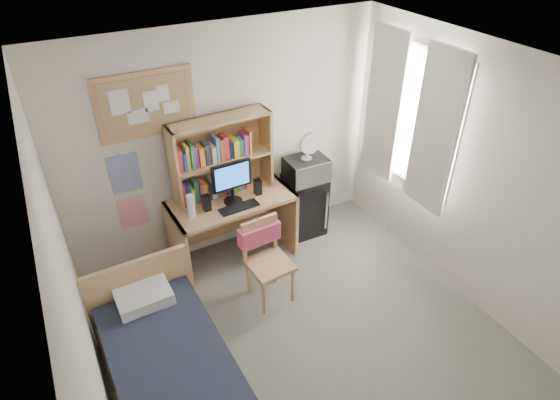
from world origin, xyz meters
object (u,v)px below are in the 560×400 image
bulletin_board (146,104)px  speaker_right (258,187)px  monitor (232,183)px  mini_fridge (304,205)px  desk (233,230)px  speaker_left (207,203)px  desk_chair (270,264)px  bed (176,382)px  desk_fan (307,147)px  microwave (306,169)px

bulletin_board → speaker_right: (0.96, -0.39, -1.00)m
monitor → mini_fridge: bearing=6.5°
desk → speaker_left: bearing=-168.7°
desk_chair → speaker_right: 0.87m
bed → desk_fan: (2.14, 1.54, 0.93)m
desk → bulletin_board: bearing=150.4°
bulletin_board → mini_fridge: (1.65, -0.24, -1.54)m
desk_chair → bulletin_board: bearing=120.3°
mini_fridge → speaker_right: 0.89m
bed → bulletin_board: bearing=73.2°
desk → bed: desk is taller
desk_chair → mini_fridge: bearing=39.0°
bulletin_board → desk_fan: bearing=-9.1°
monitor → microwave: 1.01m
speaker_right → desk_fan: bearing=7.6°
desk → microwave: (0.99, 0.07, 0.48)m
bed → speaker_right: speaker_right is taller
desk_chair → mini_fridge: 1.24m
desk → speaker_right: (0.30, -0.05, 0.51)m
desk_chair → microwave: 1.30m
bed → speaker_left: speaker_left is taller
bed → speaker_left: 1.77m
bed → microwave: size_ratio=3.95×
bulletin_board → mini_fridge: bulletin_board is taller
bed → speaker_left: (0.86, 1.39, 0.67)m
mini_fridge → monitor: monitor is taller
microwave → bed: bearing=-142.6°
bulletin_board → bed: size_ratio=0.51×
mini_fridge → microwave: microwave is taller
bed → speaker_right: bearing=42.9°
bulletin_board → desk_fan: size_ratio=3.02×
speaker_left → desk_fan: bearing=4.1°
bulletin_board → microwave: bulletin_board is taller
desk → microwave: 1.10m
desk → bed: (-1.16, -1.47, -0.16)m
bulletin_board → speaker_left: bearing=-48.8°
mini_fridge → monitor: size_ratio=1.65×
desk → speaker_left: (-0.30, -0.07, 0.51)m
monitor → desk: bearing=90.0°
bed → desk_fan: desk_fan is taller
monitor → microwave: size_ratio=0.98×
mini_fridge → desk_fan: size_ratio=2.44×
bed → desk_fan: 2.80m
desk → speaker_right: 0.59m
microwave → speaker_left: bearing=-171.8°
desk → speaker_left: speaker_left is taller
bulletin_board → mini_fridge: bearing=-8.4°
microwave → desk_fan: 0.29m
speaker_left → speaker_right: size_ratio=1.01×
microwave → desk_fan: desk_fan is taller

